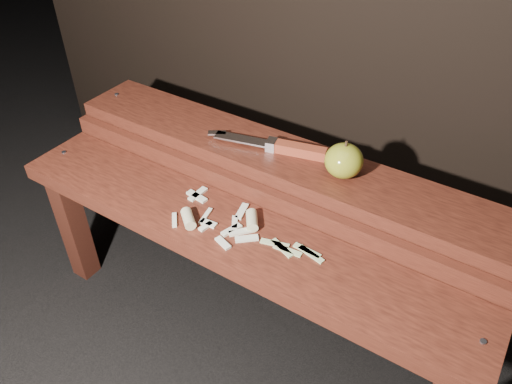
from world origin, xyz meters
The scene contains 6 objects.
ground centered at (0.00, 0.00, 0.00)m, with size 60.00×60.00×0.00m, color black.
bench_front_tier centered at (0.00, -0.06, 0.35)m, with size 1.20×0.20×0.42m.
bench_rear_tier centered at (0.00, 0.17, 0.41)m, with size 1.20×0.21×0.50m.
apple centered at (0.17, 0.17, 0.54)m, with size 0.09×0.09×0.09m.
knife centered at (0.01, 0.18, 0.51)m, with size 0.31×0.10×0.03m.
apple_scraps centered at (-0.01, -0.05, 0.43)m, with size 0.39×0.16×0.03m.
Camera 1 is at (0.50, -0.72, 1.20)m, focal length 35.00 mm.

